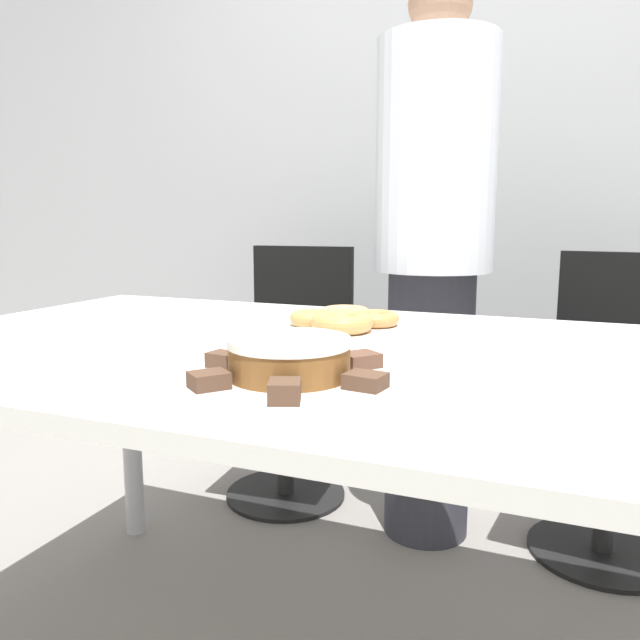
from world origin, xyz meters
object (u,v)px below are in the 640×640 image
at_px(plate_cake, 290,380).
at_px(frosted_cake, 289,357).
at_px(plate_donuts, 341,328).
at_px(office_chair_left, 290,377).
at_px(person_standing, 433,254).
at_px(office_chair_right, 614,410).

distance_m(plate_cake, frosted_cake, 0.04).
distance_m(plate_cake, plate_donuts, 0.46).
relative_size(office_chair_left, plate_donuts, 2.63).
distance_m(office_chair_left, frosted_cake, 1.39).
height_order(plate_cake, plate_donuts, same).
height_order(person_standing, plate_donuts, person_standing).
height_order(person_standing, frosted_cake, person_standing).
relative_size(office_chair_left, plate_cake, 2.72).
bearing_deg(frosted_cake, office_chair_right, 66.53).
relative_size(office_chair_right, plate_cake, 2.72).
bearing_deg(person_standing, office_chair_right, 12.11).
bearing_deg(plate_donuts, plate_cake, -79.42).
height_order(office_chair_left, office_chair_right, same).
relative_size(plate_cake, frosted_cake, 1.81).
xyz_separation_m(office_chair_left, plate_donuts, (0.48, -0.76, 0.34)).
bearing_deg(plate_cake, office_chair_left, 114.92).
bearing_deg(plate_cake, frosted_cake, 180.00).
relative_size(person_standing, plate_cake, 5.13).
bearing_deg(person_standing, plate_donuts, -95.70).
relative_size(office_chair_right, plate_donuts, 2.63).
height_order(office_chair_left, frosted_cake, office_chair_left).
distance_m(person_standing, office_chair_right, 0.73).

